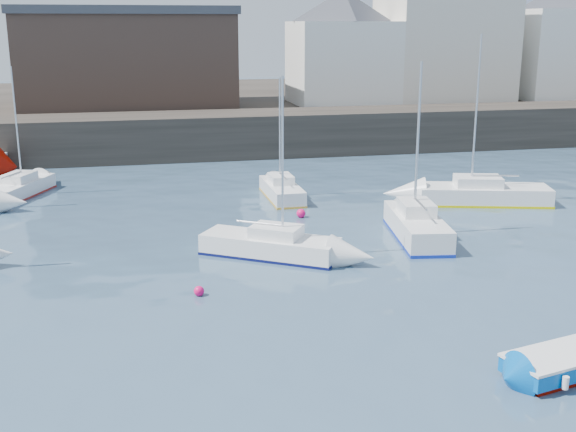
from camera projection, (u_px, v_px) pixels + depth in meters
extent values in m
plane|color=#2D4760|center=(388.00, 389.00, 18.65)|extent=(220.00, 220.00, 0.00)
cube|color=#28231E|center=(219.00, 134.00, 51.28)|extent=(90.00, 5.00, 3.00)
cube|color=#28231E|center=(195.00, 108.00, 68.29)|extent=(90.00, 32.00, 2.80)
cube|color=beige|center=(444.00, 46.00, 60.54)|extent=(10.00, 8.00, 9.00)
cube|color=white|center=(564.00, 54.00, 62.55)|extent=(9.00, 7.00, 7.50)
cube|color=white|center=(342.00, 63.00, 58.52)|extent=(8.00, 7.00, 6.50)
pyramid|color=#3A3D44|center=(343.00, 5.00, 57.37)|extent=(11.14, 11.14, 2.45)
cube|color=#3D2D26|center=(128.00, 61.00, 56.34)|extent=(16.00, 10.00, 7.00)
cube|color=#3A3D44|center=(125.00, 11.00, 55.36)|extent=(16.40, 10.40, 0.60)
cube|color=#8B0900|center=(565.00, 371.00, 19.42)|extent=(3.33, 1.96, 0.15)
cube|color=#0059B6|center=(566.00, 362.00, 19.34)|extent=(3.63, 2.19, 0.43)
cube|color=white|center=(567.00, 353.00, 19.28)|extent=(3.71, 2.24, 0.08)
cube|color=white|center=(566.00, 359.00, 19.33)|extent=(2.87, 1.61, 0.39)
cube|color=beige|center=(566.00, 356.00, 19.30)|extent=(0.47, 1.05, 0.06)
cylinder|color=white|center=(519.00, 356.00, 19.71)|extent=(0.17, 0.17, 0.34)
cylinder|color=white|center=(565.00, 383.00, 18.27)|extent=(0.17, 0.17, 0.34)
cylinder|color=white|center=(543.00, 350.00, 20.07)|extent=(0.17, 0.17, 0.34)
cylinder|color=white|center=(566.00, 345.00, 20.44)|extent=(0.17, 0.17, 0.34)
cube|color=white|center=(270.00, 246.00, 29.20)|extent=(5.63, 4.55, 0.84)
cube|color=#0C0F44|center=(270.00, 255.00, 29.29)|extent=(5.69, 4.59, 0.11)
cube|color=white|center=(276.00, 231.00, 28.93)|extent=(2.36, 2.19, 0.46)
cylinder|color=silver|center=(283.00, 159.00, 28.07)|extent=(0.09, 0.09, 6.40)
cube|color=white|center=(417.00, 227.00, 31.62)|extent=(2.68, 5.93, 1.03)
cube|color=#112BA9|center=(416.00, 237.00, 31.73)|extent=(2.71, 5.99, 0.14)
cube|color=white|center=(416.00, 208.00, 31.68)|extent=(1.66, 2.19, 0.57)
cylinder|color=silver|center=(418.00, 139.00, 31.18)|extent=(0.11, 0.11, 6.57)
cube|color=white|center=(484.00, 195.00, 37.75)|extent=(7.05, 3.86, 0.93)
cube|color=#E5DE04|center=(483.00, 202.00, 37.85)|extent=(7.12, 3.90, 0.12)
cube|color=white|center=(478.00, 181.00, 37.58)|extent=(2.70, 2.18, 0.52)
cylinder|color=silver|center=(476.00, 112.00, 36.67)|extent=(0.10, 0.10, 7.73)
cube|color=white|center=(282.00, 191.00, 38.90)|extent=(1.60, 4.90, 0.80)
cube|color=gold|center=(282.00, 197.00, 38.99)|extent=(1.61, 4.94, 0.11)
cube|color=white|center=(281.00, 179.00, 38.97)|extent=(1.18, 1.72, 0.44)
cylinder|color=silver|center=(280.00, 131.00, 38.53)|extent=(0.09, 0.09, 5.62)
cube|color=white|center=(17.00, 189.00, 39.24)|extent=(3.65, 5.59, 0.80)
cube|color=maroon|center=(18.00, 196.00, 39.33)|extent=(3.69, 5.65, 0.11)
cube|color=white|center=(19.00, 177.00, 39.33)|extent=(1.91, 2.22, 0.45)
cylinder|color=silver|center=(16.00, 124.00, 38.84)|extent=(0.09, 0.09, 6.15)
sphere|color=#F10E60|center=(199.00, 295.00, 25.05)|extent=(0.36, 0.36, 0.36)
sphere|color=#F10E60|center=(441.00, 255.00, 29.46)|extent=(0.38, 0.38, 0.38)
sphere|color=#F10E60|center=(301.00, 217.00, 35.14)|extent=(0.44, 0.44, 0.44)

